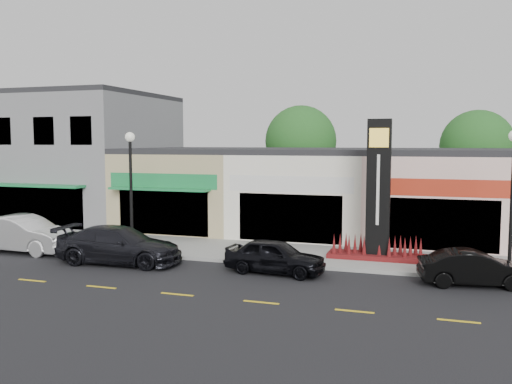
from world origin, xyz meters
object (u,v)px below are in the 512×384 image
(car_black_sedan, at_px, (275,256))
(car_black_conv, at_px, (475,268))
(pylon_sign, at_px, (378,210))
(car_white_van, at_px, (23,234))
(lamp_west_near, at_px, (131,179))
(car_dark_sedan, at_px, (119,245))

(car_black_sedan, relative_size, car_black_conv, 1.03)
(pylon_sign, xyz_separation_m, car_black_conv, (3.71, -2.88, -1.63))
(pylon_sign, bearing_deg, car_white_van, -169.55)
(lamp_west_near, bearing_deg, car_white_van, -166.00)
(lamp_west_near, relative_size, pylon_sign, 0.91)
(pylon_sign, height_order, car_dark_sedan, pylon_sign)
(lamp_west_near, xyz_separation_m, car_dark_sedan, (0.55, -1.96, -2.68))
(pylon_sign, xyz_separation_m, car_white_van, (-16.08, -2.96, -1.42))
(car_black_conv, bearing_deg, car_white_van, 80.77)
(lamp_west_near, height_order, car_black_conv, lamp_west_near)
(lamp_west_near, relative_size, car_dark_sedan, 1.00)
(pylon_sign, xyz_separation_m, car_black_sedan, (-3.65, -3.29, -1.59))
(car_white_van, bearing_deg, pylon_sign, -78.42)
(lamp_west_near, height_order, car_white_van, lamp_west_near)
(car_white_van, relative_size, car_black_conv, 1.34)
(lamp_west_near, distance_m, car_black_conv, 15.03)
(car_black_sedan, bearing_deg, car_black_conv, -81.14)
(car_white_van, height_order, car_black_sedan, car_white_van)
(pylon_sign, height_order, car_black_sedan, pylon_sign)
(car_white_van, bearing_deg, car_black_conv, -88.62)
(car_dark_sedan, bearing_deg, car_black_conv, -90.09)
(lamp_west_near, bearing_deg, car_black_sedan, -12.23)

